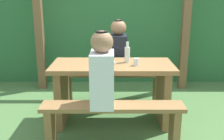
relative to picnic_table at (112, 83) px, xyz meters
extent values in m
plane|color=#466D3B|center=(0.00, 0.00, -0.50)|extent=(12.00, 12.00, 0.00)
cube|color=#2C6638|center=(0.00, 2.09, 0.32)|extent=(6.40, 1.03, 1.63)
cube|color=brown|center=(-1.16, 1.25, 0.45)|extent=(0.12, 0.12, 1.90)
cube|color=brown|center=(1.16, 1.25, 0.45)|extent=(0.12, 0.12, 1.90)
cube|color=olive|center=(0.00, 0.00, 0.21)|extent=(1.40, 0.64, 0.05)
cube|color=olive|center=(-0.60, 0.00, -0.16)|extent=(0.08, 0.54, 0.68)
cube|color=olive|center=(0.60, 0.00, -0.16)|extent=(0.08, 0.54, 0.68)
cube|color=olive|center=(0.00, -0.57, -0.05)|extent=(1.40, 0.24, 0.04)
cube|color=olive|center=(-0.62, -0.57, -0.29)|extent=(0.07, 0.22, 0.42)
cube|color=olive|center=(0.62, -0.57, -0.29)|extent=(0.07, 0.22, 0.42)
cube|color=olive|center=(0.00, 0.57, -0.05)|extent=(1.40, 0.24, 0.04)
cube|color=olive|center=(-0.62, 0.57, -0.29)|extent=(0.07, 0.22, 0.42)
cube|color=olive|center=(0.62, 0.57, -0.29)|extent=(0.07, 0.22, 0.42)
cube|color=silver|center=(-0.10, -0.57, 0.23)|extent=(0.22, 0.34, 0.52)
sphere|color=#936B4C|center=(-0.10, -0.57, 0.58)|extent=(0.21, 0.21, 0.21)
cylinder|color=black|center=(-0.10, -0.57, 0.67)|extent=(0.12, 0.12, 0.02)
cylinder|color=silver|center=(-0.10, -0.43, 0.33)|extent=(0.25, 0.07, 0.15)
cube|color=black|center=(0.08, 0.57, 0.23)|extent=(0.22, 0.34, 0.52)
sphere|color=#936B4C|center=(0.08, 0.57, 0.58)|extent=(0.21, 0.21, 0.21)
cylinder|color=black|center=(0.08, 0.57, 0.67)|extent=(0.12, 0.12, 0.02)
cylinder|color=black|center=(0.08, 0.43, 0.33)|extent=(0.25, 0.07, 0.15)
cylinder|color=silver|center=(0.27, -0.08, 0.27)|extent=(0.06, 0.06, 0.08)
cylinder|color=silver|center=(-0.04, 0.12, 0.31)|extent=(0.06, 0.06, 0.15)
cylinder|color=silver|center=(-0.04, 0.12, 0.42)|extent=(0.03, 0.03, 0.08)
cylinder|color=silver|center=(0.17, 0.07, 0.32)|extent=(0.06, 0.06, 0.18)
cylinder|color=silver|center=(0.17, 0.07, 0.44)|extent=(0.03, 0.03, 0.06)
cube|color=silver|center=(-0.16, -0.05, 0.24)|extent=(0.10, 0.15, 0.01)
camera|label=1|loc=(-0.01, -2.99, 0.99)|focal=42.97mm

